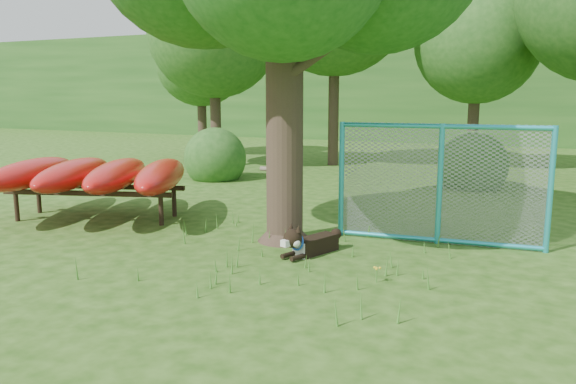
% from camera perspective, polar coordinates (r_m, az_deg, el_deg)
% --- Properties ---
extents(ground, '(80.00, 80.00, 0.00)m').
position_cam_1_polar(ground, '(7.74, -5.10, -8.62)').
color(ground, '#20460E').
rests_on(ground, ground).
extents(wooden_post, '(0.39, 0.14, 1.44)m').
position_cam_1_polar(wooden_post, '(9.43, -1.69, -0.41)').
color(wooden_post, '#695C4E').
rests_on(wooden_post, ground).
extents(kayak_rack, '(4.68, 4.20, 1.17)m').
position_cam_1_polar(kayak_rack, '(11.68, -19.01, 1.70)').
color(kayak_rack, black).
rests_on(kayak_rack, ground).
extents(husky_dog, '(0.64, 1.17, 0.55)m').
position_cam_1_polar(husky_dog, '(8.67, 2.07, -5.20)').
color(husky_dog, black).
rests_on(husky_dog, ground).
extents(fence_section, '(3.39, 0.38, 3.31)m').
position_cam_1_polar(fence_section, '(9.51, 15.16, 0.76)').
color(fence_section, '#29A8C0').
rests_on(fence_section, ground).
extents(wildflower_clump, '(0.10, 0.11, 0.22)m').
position_cam_1_polar(wildflower_clump, '(7.54, 9.01, -7.78)').
color(wildflower_clump, '#46822A').
rests_on(wildflower_clump, ground).
extents(bg_tree_a, '(4.40, 4.40, 6.70)m').
position_cam_1_polar(bg_tree_a, '(19.36, -7.55, 15.88)').
color(bg_tree_a, '#33251B').
rests_on(bg_tree_a, ground).
extents(bg_tree_c, '(4.00, 4.00, 6.12)m').
position_cam_1_polar(bg_tree_c, '(19.55, 18.70, 14.29)').
color(bg_tree_c, '#33251B').
rests_on(bg_tree_c, ground).
extents(bg_tree_f, '(3.60, 3.60, 5.55)m').
position_cam_1_polar(bg_tree_f, '(23.16, -8.87, 12.99)').
color(bg_tree_f, '#33251B').
rests_on(bg_tree_f, ground).
extents(shrub_left, '(1.80, 1.80, 1.80)m').
position_cam_1_polar(shrub_left, '(16.52, -7.37, 1.32)').
color(shrub_left, '#22511A').
rests_on(shrub_left, ground).
extents(shrub_mid, '(1.80, 1.80, 1.80)m').
position_cam_1_polar(shrub_mid, '(15.65, 18.14, 0.42)').
color(shrub_mid, '#22511A').
rests_on(shrub_mid, ground).
extents(wooded_hillside, '(80.00, 12.00, 6.00)m').
position_cam_1_polar(wooded_hillside, '(34.56, 18.75, 10.34)').
color(wooded_hillside, '#22511A').
rests_on(wooded_hillside, ground).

